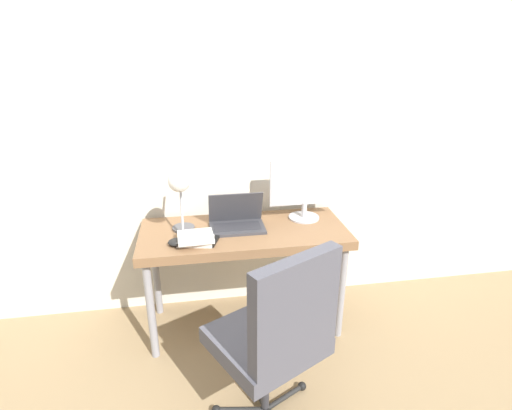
{
  "coord_description": "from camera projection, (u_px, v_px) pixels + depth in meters",
  "views": [
    {
      "loc": [
        -0.31,
        -2.07,
        1.86
      ],
      "look_at": [
        0.08,
        0.26,
        0.93
      ],
      "focal_mm": 28.0,
      "sensor_mm": 36.0,
      "label": 1
    }
  ],
  "objects": [
    {
      "name": "book_stack",
      "position": [
        196.0,
        239.0,
        2.42
      ],
      "size": [
        0.23,
        0.2,
        0.06
      ],
      "color": "silver",
      "rests_on": "desk"
    },
    {
      "name": "wall_back",
      "position": [
        236.0,
        135.0,
        2.75
      ],
      "size": [
        8.0,
        0.05,
        2.6
      ],
      "color": "beige",
      "rests_on": "ground_plane"
    },
    {
      "name": "ground_plane",
      "position": [
        251.0,
        351.0,
        2.63
      ],
      "size": [
        12.0,
        12.0,
        0.0
      ],
      "primitive_type": "plane",
      "color": "#937A56"
    },
    {
      "name": "monitor",
      "position": [
        305.0,
        187.0,
        2.72
      ],
      "size": [
        0.49,
        0.21,
        0.42
      ],
      "color": "#B7B7BC",
      "rests_on": "desk"
    },
    {
      "name": "desk_lamp",
      "position": [
        180.0,
        188.0,
        2.37
      ],
      "size": [
        0.15,
        0.31,
        0.46
      ],
      "color": "#4C4C51",
      "rests_on": "desk"
    },
    {
      "name": "desk",
      "position": [
        244.0,
        240.0,
        2.65
      ],
      "size": [
        1.35,
        0.59,
        0.75
      ],
      "color": "brown",
      "rests_on": "ground_plane"
    },
    {
      "name": "game_controller",
      "position": [
        179.0,
        242.0,
        2.41
      ],
      "size": [
        0.13,
        0.1,
        0.04
      ],
      "color": "black",
      "rests_on": "desk"
    },
    {
      "name": "tv_remote",
      "position": [
        213.0,
        241.0,
        2.44
      ],
      "size": [
        0.08,
        0.14,
        0.02
      ],
      "color": "black",
      "rests_on": "desk"
    },
    {
      "name": "office_chair",
      "position": [
        277.0,
        333.0,
        1.9
      ],
      "size": [
        0.66,
        0.65,
        1.05
      ],
      "color": "black",
      "rests_on": "ground_plane"
    },
    {
      "name": "laptop",
      "position": [
        237.0,
        221.0,
        2.64
      ],
      "size": [
        0.36,
        0.23,
        0.23
      ],
      "color": "#38383D",
      "rests_on": "desk"
    }
  ]
}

